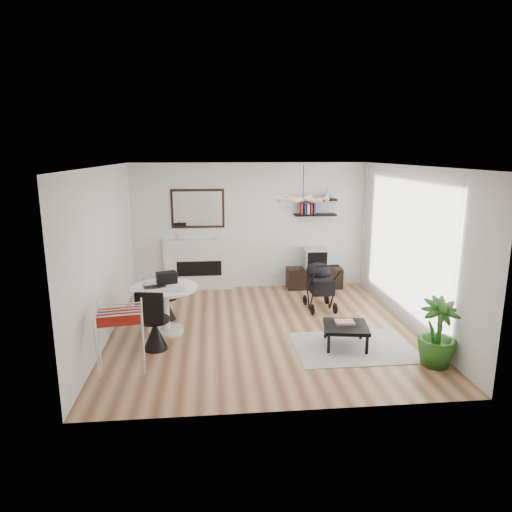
{
  "coord_description": "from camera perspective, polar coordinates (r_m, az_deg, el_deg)",
  "views": [
    {
      "loc": [
        -0.83,
        -7.17,
        2.92
      ],
      "look_at": [
        -0.07,
        0.4,
        1.18
      ],
      "focal_mm": 32.0,
      "sensor_mm": 36.0,
      "label": 1
    }
  ],
  "objects": [
    {
      "name": "shelf_lower",
      "position": [
        9.88,
        7.39,
        5.13
      ],
      "size": [
        0.9,
        0.25,
        0.04
      ],
      "primitive_type": "cube",
      "color": "black",
      "rests_on": "wall_back"
    },
    {
      "name": "laptop",
      "position": [
        7.48,
        -12.47,
        -3.88
      ],
      "size": [
        0.41,
        0.33,
        0.03
      ],
      "primitive_type": "imported",
      "rotation": [
        0.0,
        0.0,
        0.33
      ],
      "color": "black",
      "rests_on": "dining_table"
    },
    {
      "name": "newspaper",
      "position": [
        7.38,
        -10.07,
        -4.07
      ],
      "size": [
        0.37,
        0.32,
        0.01
      ],
      "primitive_type": "cube",
      "rotation": [
        0.0,
        0.0,
        -0.19
      ],
      "color": "silver",
      "rests_on": "dining_table"
    },
    {
      "name": "ceiling",
      "position": [
        7.22,
        0.92,
        11.17
      ],
      "size": [
        5.0,
        5.0,
        0.0
      ],
      "primitive_type": "plane",
      "color": "white",
      "rests_on": "wall_back"
    },
    {
      "name": "stroller",
      "position": [
        8.75,
        7.94,
        -3.85
      ],
      "size": [
        0.52,
        0.81,
        0.97
      ],
      "rotation": [
        0.0,
        0.0,
        0.04
      ],
      "color": "black",
      "rests_on": "floor"
    },
    {
      "name": "sheer_curtain",
      "position": [
        8.19,
        17.63,
        1.26
      ],
      "size": [
        0.04,
        3.6,
        2.6
      ],
      "primitive_type": "cube",
      "color": "white",
      "rests_on": "wall_right"
    },
    {
      "name": "shelf_upper",
      "position": [
        9.84,
        7.44,
        6.98
      ],
      "size": [
        0.9,
        0.25,
        0.04
      ],
      "primitive_type": "cube",
      "color": "black",
      "rests_on": "wall_back"
    },
    {
      "name": "dining_table",
      "position": [
        7.62,
        -11.35,
        -5.72
      ],
      "size": [
        1.07,
        1.07,
        0.78
      ],
      "color": "white",
      "rests_on": "floor"
    },
    {
      "name": "fireplace",
      "position": [
        9.85,
        -7.13,
        -0.3
      ],
      "size": [
        1.5,
        0.17,
        2.16
      ],
      "color": "white",
      "rests_on": "floor"
    },
    {
      "name": "chair_far",
      "position": [
        8.3,
        -11.09,
        -6.02
      ],
      "size": [
        0.41,
        0.42,
        0.83
      ],
      "rotation": [
        0.0,
        0.0,
        -0.19
      ],
      "color": "black",
      "rests_on": "floor"
    },
    {
      "name": "black_bag",
      "position": [
        7.71,
        -11.1,
        -2.67
      ],
      "size": [
        0.37,
        0.29,
        0.19
      ],
      "primitive_type": "cube",
      "rotation": [
        0.0,
        0.0,
        0.36
      ],
      "color": "black",
      "rests_on": "dining_table"
    },
    {
      "name": "coffee_table",
      "position": [
        7.15,
        11.16,
        -8.75
      ],
      "size": [
        0.75,
        0.75,
        0.33
      ],
      "rotation": [
        0.0,
        0.0,
        -0.17
      ],
      "color": "black",
      "rests_on": "rug"
    },
    {
      "name": "rug",
      "position": [
        7.25,
        12.11,
        -11.08
      ],
      "size": [
        1.79,
        1.29,
        0.01
      ],
      "primitive_type": "cube",
      "color": "#A8A8A8",
      "rests_on": "floor"
    },
    {
      "name": "wall_back",
      "position": [
        9.83,
        -0.79,
        3.72
      ],
      "size": [
        5.0,
        0.0,
        5.0
      ],
      "primitive_type": "plane",
      "rotation": [
        1.57,
        0.0,
        0.0
      ],
      "color": "white",
      "rests_on": "floor"
    },
    {
      "name": "wall_left",
      "position": [
        7.52,
        -18.4,
        0.2
      ],
      "size": [
        0.0,
        5.0,
        5.0
      ],
      "primitive_type": "plane",
      "rotation": [
        1.57,
        0.0,
        1.57
      ],
      "color": "white",
      "rests_on": "floor"
    },
    {
      "name": "drying_rack",
      "position": [
        6.4,
        -16.55,
        -9.98
      ],
      "size": [
        0.7,
        0.66,
        0.93
      ],
      "rotation": [
        0.0,
        0.0,
        0.15
      ],
      "color": "white",
      "rests_on": "floor"
    },
    {
      "name": "tv_console",
      "position": [
        10.07,
        7.28,
        -2.71
      ],
      "size": [
        1.2,
        0.42,
        0.45
      ],
      "primitive_type": "cube",
      "color": "black",
      "rests_on": "floor"
    },
    {
      "name": "magazines",
      "position": [
        7.19,
        11.01,
        -8.12
      ],
      "size": [
        0.3,
        0.24,
        0.04
      ],
      "primitive_type": "cube",
      "rotation": [
        0.0,
        0.0,
        -0.07
      ],
      "color": "#D7353E",
      "rests_on": "coffee_table"
    },
    {
      "name": "potted_plant",
      "position": [
        6.85,
        21.74,
        -8.9
      ],
      "size": [
        0.54,
        0.54,
        0.97
      ],
      "primitive_type": "imported",
      "rotation": [
        0.0,
        0.0,
        0.0
      ],
      "color": "#285E1B",
      "rests_on": "floor"
    },
    {
      "name": "pendant_lamp",
      "position": [
        7.66,
        5.89,
        7.08
      ],
      "size": [
        0.9,
        0.9,
        0.1
      ],
      "primitive_type": null,
      "color": "#E29677",
      "rests_on": "ceiling"
    },
    {
      "name": "chair_near",
      "position": [
        7.09,
        -12.57,
        -9.09
      ],
      "size": [
        0.47,
        0.49,
        0.96
      ],
      "rotation": [
        0.0,
        0.0,
        2.97
      ],
      "color": "black",
      "rests_on": "floor"
    },
    {
      "name": "drinking_glass",
      "position": [
        7.7,
        -13.87,
        -3.17
      ],
      "size": [
        0.06,
        0.06,
        0.1
      ],
      "primitive_type": "cylinder",
      "color": "white",
      "rests_on": "dining_table"
    },
    {
      "name": "crt_tv",
      "position": [
        9.96,
        7.41,
        -0.26
      ],
      "size": [
        0.5,
        0.44,
        0.44
      ],
      "color": "#B0B0B2",
      "rests_on": "tv_console"
    },
    {
      "name": "wall_right",
      "position": [
        8.05,
        18.84,
        0.98
      ],
      "size": [
        0.0,
        5.0,
        5.0
      ],
      "primitive_type": "plane",
      "rotation": [
        1.57,
        0.0,
        -1.57
      ],
      "color": "white",
      "rests_on": "floor"
    },
    {
      "name": "floor",
      "position": [
        7.78,
        0.84,
        -9.12
      ],
      "size": [
        5.0,
        5.0,
        0.0
      ],
      "primitive_type": "plane",
      "color": "brown",
      "rests_on": "ground"
    }
  ]
}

